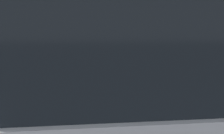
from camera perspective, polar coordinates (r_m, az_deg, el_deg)
name	(u,v)px	position (r m, az deg, el deg)	size (l,w,h in m)	color
parking_meter	(130,73)	(4.25, 2.83, -0.99)	(0.19, 0.20, 1.39)	slate
pedestrian_at_meter	(79,74)	(4.19, -5.30, -1.16)	(0.64, 0.57, 1.78)	brown
parked_hatchback_silver	(172,124)	(2.87, 9.44, -8.89)	(4.01, 1.78, 1.81)	#B7BABF
background_railing	(102,70)	(6.89, -1.53, -0.44)	(24.06, 0.06, 1.13)	#1E602D
backdrop_wall	(88,37)	(9.23, -3.89, 4.71)	(32.00, 0.50, 3.08)	#ADA38E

